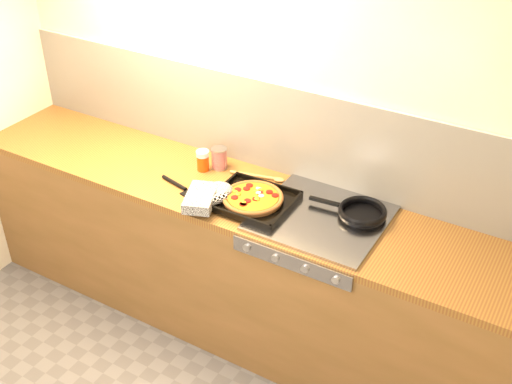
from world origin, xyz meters
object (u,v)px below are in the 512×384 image
Objects in this scene: juice_glass at (203,160)px; tomato_can at (219,158)px; pizza_on_tray at (239,198)px; frying_pan at (361,212)px.

tomato_can is at bearing 43.90° from juice_glass.
pizza_on_tray is 4.47× the size of juice_glass.
pizza_on_tray is at bearing -160.85° from frying_pan.
tomato_can reaches higher than frying_pan.
juice_glass reaches higher than pizza_on_tray.
tomato_can is at bearing 176.24° from frying_pan.
juice_glass is (-0.91, -0.01, 0.02)m from frying_pan.
frying_pan is 0.85m from tomato_can.
juice_glass is at bearing -136.10° from tomato_can.
juice_glass reaches higher than frying_pan.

